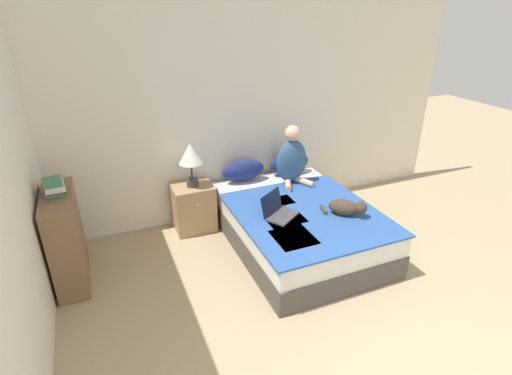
% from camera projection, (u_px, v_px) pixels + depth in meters
% --- Properties ---
extents(wall_back, '(5.64, 0.05, 2.55)m').
position_uv_depth(wall_back, '(247.00, 113.00, 4.81)').
color(wall_back, silver).
rests_on(wall_back, ground_plane).
extents(wall_side, '(0.05, 4.78, 2.55)m').
position_uv_depth(wall_side, '(2.00, 229.00, 2.39)').
color(wall_side, silver).
rests_on(wall_side, ground_plane).
extents(bed, '(1.44, 1.97, 0.50)m').
position_uv_depth(bed, '(298.00, 225.00, 4.43)').
color(bed, '#4C4742').
rests_on(bed, ground_plane).
extents(pillow_near, '(0.53, 0.21, 0.27)m').
position_uv_depth(pillow_near, '(243.00, 170.00, 4.87)').
color(pillow_near, navy).
rests_on(pillow_near, bed).
extents(pillow_far, '(0.53, 0.21, 0.27)m').
position_uv_depth(pillow_far, '(289.00, 163.00, 5.09)').
color(pillow_far, navy).
rests_on(pillow_far, bed).
extents(person_sitting, '(0.39, 0.38, 0.71)m').
position_uv_depth(person_sitting, '(292.00, 159.00, 4.76)').
color(person_sitting, '#33567A').
rests_on(person_sitting, bed).
extents(cat_tabby, '(0.37, 0.41, 0.19)m').
position_uv_depth(cat_tabby, '(347.00, 207.00, 4.09)').
color(cat_tabby, '#473828').
rests_on(cat_tabby, bed).
extents(laptop_open, '(0.44, 0.42, 0.24)m').
position_uv_depth(laptop_open, '(278.00, 211.00, 4.09)').
color(laptop_open, '#424247').
rests_on(laptop_open, bed).
extents(nightstand, '(0.47, 0.40, 0.57)m').
position_uv_depth(nightstand, '(194.00, 207.00, 4.74)').
color(nightstand, tan).
rests_on(nightstand, ground_plane).
extents(table_lamp, '(0.27, 0.27, 0.51)m').
position_uv_depth(table_lamp, '(191.00, 156.00, 4.46)').
color(table_lamp, '#38383D').
rests_on(table_lamp, nightstand).
extents(bookshelf, '(0.27, 0.79, 0.94)m').
position_uv_depth(bookshelf, '(66.00, 239.00, 3.78)').
color(bookshelf, brown).
rests_on(bookshelf, ground_plane).
extents(book_stack_top, '(0.20, 0.24, 0.14)m').
position_uv_depth(book_stack_top, '(53.00, 187.00, 3.55)').
color(book_stack_top, '#3D7A51').
rests_on(book_stack_top, bookshelf).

